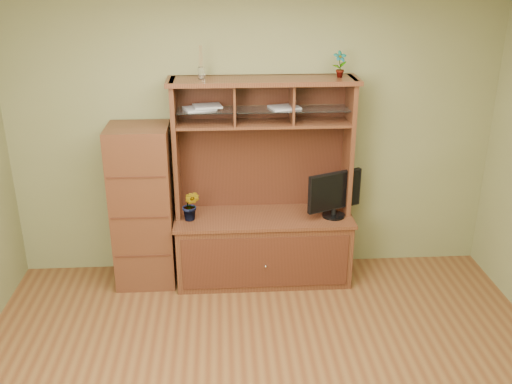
{
  "coord_description": "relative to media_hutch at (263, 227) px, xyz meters",
  "views": [
    {
      "loc": [
        -0.3,
        -3.09,
        2.83
      ],
      "look_at": [
        -0.03,
        1.2,
        1.09
      ],
      "focal_mm": 40.0,
      "sensor_mm": 36.0,
      "label": 1
    }
  ],
  "objects": [
    {
      "name": "room",
      "position": [
        -0.07,
        -1.73,
        0.83
      ],
      "size": [
        4.54,
        4.04,
        2.74
      ],
      "color": "#5A3219",
      "rests_on": "ground"
    },
    {
      "name": "media_hutch",
      "position": [
        0.0,
        0.0,
        0.0
      ],
      "size": [
        1.66,
        0.61,
        1.9
      ],
      "color": "#402012",
      "rests_on": "room"
    },
    {
      "name": "monitor",
      "position": [
        0.64,
        -0.08,
        0.35
      ],
      "size": [
        0.51,
        0.25,
        0.43
      ],
      "rotation": [
        0.0,
        0.0,
        0.41
      ],
      "color": "black",
      "rests_on": "media_hutch"
    },
    {
      "name": "orchid_plant",
      "position": [
        -0.66,
        -0.08,
        0.27
      ],
      "size": [
        0.19,
        0.17,
        0.29
      ],
      "primitive_type": "imported",
      "rotation": [
        0.0,
        0.0,
        -0.33
      ],
      "color": "#315C1F",
      "rests_on": "media_hutch"
    },
    {
      "name": "top_plant",
      "position": [
        0.66,
        0.08,
        1.49
      ],
      "size": [
        0.13,
        0.1,
        0.23
      ],
      "primitive_type": "imported",
      "rotation": [
        0.0,
        0.0,
        0.14
      ],
      "color": "#2A6724",
      "rests_on": "media_hutch"
    },
    {
      "name": "reed_diffuser",
      "position": [
        -0.53,
        0.08,
        1.49
      ],
      "size": [
        0.06,
        0.06,
        0.28
      ],
      "color": "silver",
      "rests_on": "media_hutch"
    },
    {
      "name": "magazines",
      "position": [
        -0.29,
        0.08,
        1.13
      ],
      "size": [
        1.04,
        0.27,
        0.04
      ],
      "color": "#9F9FA4",
      "rests_on": "media_hutch"
    },
    {
      "name": "side_cabinet",
      "position": [
        -1.1,
        0.01,
        0.23
      ],
      "size": [
        0.54,
        0.49,
        1.51
      ],
      "color": "#402012",
      "rests_on": "room"
    }
  ]
}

